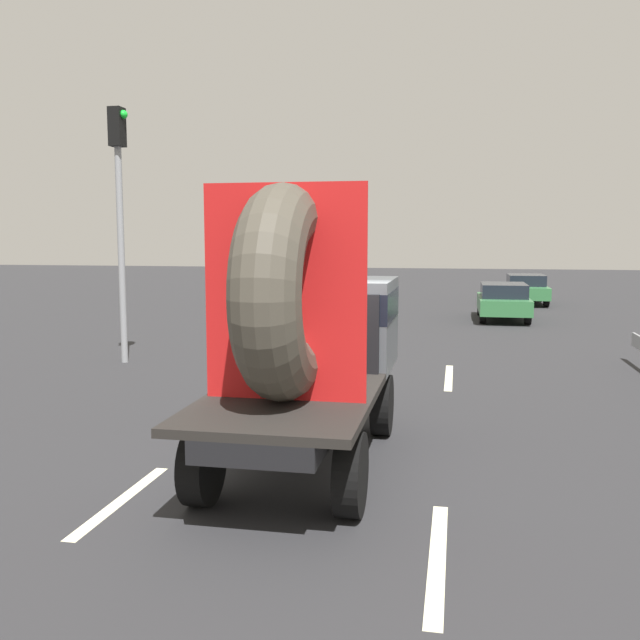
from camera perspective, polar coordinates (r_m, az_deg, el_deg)
ground_plane at (r=9.71m, az=-1.70°, el=-11.32°), size 120.00×120.00×0.00m
flatbed_truck at (r=9.40m, az=-0.81°, el=-0.82°), size 2.02×5.13×3.64m
distant_sedan at (r=26.40m, az=14.78°, el=1.58°), size 1.77×4.12×1.34m
traffic_light at (r=17.35m, az=-16.10°, el=9.50°), size 0.42×0.36×6.03m
lane_dash_left_near at (r=8.60m, az=-15.96°, el=-14.00°), size 0.16×2.26×0.01m
lane_dash_left_far at (r=15.26m, az=-3.28°, el=-4.61°), size 0.16×2.97×0.01m
lane_dash_right_near at (r=7.04m, az=9.60°, el=-18.64°), size 0.16×2.55×0.01m
lane_dash_right_far at (r=15.37m, az=10.52°, el=-4.63°), size 0.16×2.82×0.01m
oncoming_car at (r=33.08m, az=16.51°, el=2.52°), size 1.75×4.09×1.33m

